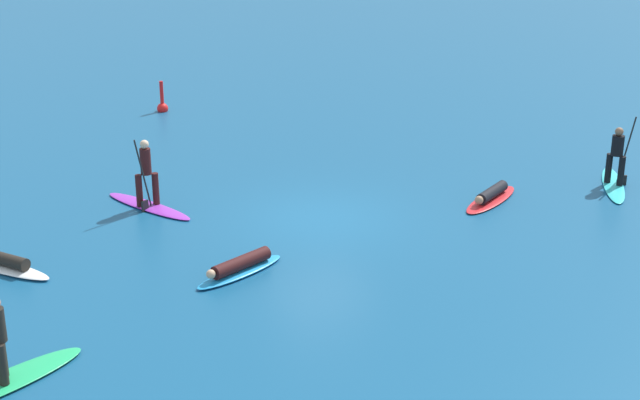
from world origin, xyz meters
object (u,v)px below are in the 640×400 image
object	(u,v)px
surfer_on_red_board	(491,196)
surfer_on_blue_board	(240,267)
marker_buoy	(162,106)
surfer_on_teal_board	(615,169)
surfer_on_green_board	(3,367)
surfer_on_purple_board	(147,190)
surfer_on_white_board	(2,263)

from	to	relation	value
surfer_on_red_board	surfer_on_blue_board	distance (m)	7.92
surfer_on_red_board	marker_buoy	size ratio (longest dim) A/B	2.18
surfer_on_teal_board	surfer_on_green_board	distance (m)	17.43
surfer_on_teal_board	surfer_on_blue_board	bearing A→B (deg)	130.74
surfer_on_purple_board	marker_buoy	bearing A→B (deg)	135.83
surfer_on_green_board	surfer_on_white_board	distance (m)	5.15
surfer_on_purple_board	surfer_on_white_board	distance (m)	4.72
surfer_on_teal_board	surfer_on_red_board	bearing A→B (deg)	118.86
surfer_on_white_board	surfer_on_purple_board	bearing A→B (deg)	-95.93
surfer_on_white_board	surfer_on_teal_board	bearing A→B (deg)	-131.77
surfer_on_red_board	surfer_on_white_board	xyz separation A→B (m)	(-12.47, 1.90, 0.01)
surfer_on_purple_board	surfer_on_white_board	bearing A→B (deg)	-85.21
marker_buoy	surfer_on_blue_board	bearing A→B (deg)	-103.26
surfer_on_white_board	marker_buoy	size ratio (longest dim) A/B	2.18
marker_buoy	surfer_on_white_board	bearing A→B (deg)	-125.38
surfer_on_red_board	surfer_on_purple_board	bearing A→B (deg)	-51.89
surfer_on_teal_board	marker_buoy	size ratio (longest dim) A/B	2.26
surfer_on_teal_board	surfer_on_green_board	bearing A→B (deg)	137.63
surfer_on_red_board	surfer_on_green_board	distance (m)	13.83
surfer_on_blue_board	marker_buoy	size ratio (longest dim) A/B	2.08
surfer_on_purple_board	surfer_on_red_board	bearing A→B (deg)	42.23
surfer_on_teal_board	surfer_on_blue_board	distance (m)	11.66
marker_buoy	surfer_on_green_board	bearing A→B (deg)	-118.80
surfer_on_green_board	marker_buoy	distance (m)	18.47
surfer_on_red_board	surfer_on_green_board	size ratio (longest dim) A/B	0.80
surfer_on_teal_board	surfer_on_green_board	xyz separation A→B (m)	(-17.26, -2.42, -0.17)
surfer_on_teal_board	surfer_on_white_board	distance (m)	16.49
surfer_on_red_board	surfer_on_teal_board	distance (m)	3.88
surfer_on_purple_board	surfer_on_white_board	size ratio (longest dim) A/B	1.19
surfer_on_white_board	marker_buoy	bearing A→B (deg)	-67.98
surfer_on_blue_board	surfer_on_white_board	size ratio (longest dim) A/B	0.96
surfer_on_teal_board	surfer_on_purple_board	distance (m)	12.96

